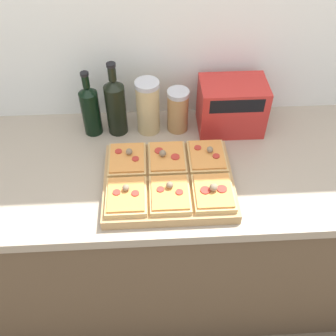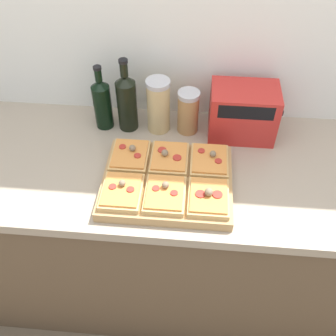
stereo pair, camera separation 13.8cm
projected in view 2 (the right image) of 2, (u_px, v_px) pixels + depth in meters
The scene contains 14 objects.
wall_back at pixel (196, 29), 1.46m from camera, with size 6.00×0.06×2.50m.
kitchen_counter at pixel (184, 233), 1.79m from camera, with size 2.63×0.67×0.89m.
cutting_board at pixel (167, 182), 1.38m from camera, with size 0.45×0.36×0.04m, color tan.
pizza_slice_back_left at pixel (130, 155), 1.43m from camera, with size 0.13×0.16×0.05m.
pizza_slice_back_center at pixel (169, 158), 1.42m from camera, with size 0.13×0.16×0.05m.
pizza_slice_back_right at pixel (209, 160), 1.41m from camera, with size 0.13×0.16×0.05m.
pizza_slice_front_left at pixel (122, 191), 1.31m from camera, with size 0.13×0.16×0.05m.
pizza_slice_front_center at pixel (165, 194), 1.30m from camera, with size 0.13×0.16×0.05m.
pizza_slice_front_right at pixel (209, 197), 1.29m from camera, with size 0.13×0.16×0.06m.
olive_oil_bottle at pixel (102, 103), 1.55m from camera, with size 0.07×0.07×0.28m.
wine_bottle at pixel (127, 101), 1.54m from camera, with size 0.08×0.08×0.31m.
grain_jar_tall at pixel (158, 106), 1.54m from camera, with size 0.09×0.09×0.23m.
grain_jar_short at pixel (188, 112), 1.55m from camera, with size 0.09×0.09×0.18m.
toaster_oven at pixel (243, 112), 1.52m from camera, with size 0.28×0.17×0.21m.
Camera 2 is at (0.02, -0.72, 1.94)m, focal length 42.00 mm.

